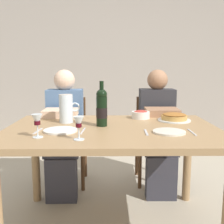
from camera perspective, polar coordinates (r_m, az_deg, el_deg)
The scene contains 18 objects.
back_wall at distance 4.53m, azimuth -0.31°, elevation 12.17°, with size 8.00×0.10×2.80m, color #A3998E.
dining_table at distance 1.93m, azimuth 0.03°, elevation -6.01°, with size 1.50×1.00×0.76m.
wine_bottle at distance 1.95m, azimuth -2.18°, elevation 0.97°, with size 0.08×0.08×0.33m.
water_pitcher at distance 2.11m, azimuth -9.61°, elevation 0.37°, with size 0.16×0.10×0.22m.
baked_tart at distance 2.21m, azimuth 12.94°, elevation -1.09°, with size 0.26×0.26×0.06m.
salad_bowl at distance 2.27m, azimuth 6.05°, elevation -0.46°, with size 0.15×0.15×0.07m.
wine_glass_left_diner at distance 1.59m, azimuth -7.03°, elevation -2.38°, with size 0.06×0.06×0.14m.
wine_glass_right_diner at distance 1.69m, azimuth -15.47°, elevation -1.82°, with size 0.07×0.07×0.14m.
dinner_plate_left_setting at distance 1.81m, azimuth 11.93°, elevation -4.09°, with size 0.21×0.21×0.01m, color silver.
dinner_plate_right_setting at distance 1.84m, azimuth -10.80°, elevation -3.84°, with size 0.22×0.22×0.01m, color white.
fork_left_setting at distance 1.78m, azimuth 7.21°, elevation -4.27°, with size 0.16×0.01×0.01m, color silver.
knife_left_setting at distance 1.85m, azimuth 16.49°, elevation -4.11°, with size 0.18×0.01×0.01m, color silver.
knife_right_setting at distance 1.82m, azimuth -6.13°, elevation -3.98°, with size 0.18×0.01×0.01m, color silver.
spoon_right_setting at distance 1.87m, azimuth -15.33°, elevation -3.88°, with size 0.16×0.01×0.01m, color silver.
chair_left at distance 2.85m, azimuth -9.29°, elevation -4.64°, with size 0.41×0.41×0.87m.
diner_left at distance 2.59m, azimuth -10.08°, elevation -3.34°, with size 0.34×0.51×1.16m.
chair_right at distance 2.89m, azimuth 8.85°, elevation -4.42°, with size 0.40×0.40×0.87m.
diner_right at distance 2.64m, azimuth 9.70°, elevation -3.11°, with size 0.34×0.50×1.16m.
Camera 1 is at (-0.02, -1.86, 1.18)m, focal length 43.45 mm.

